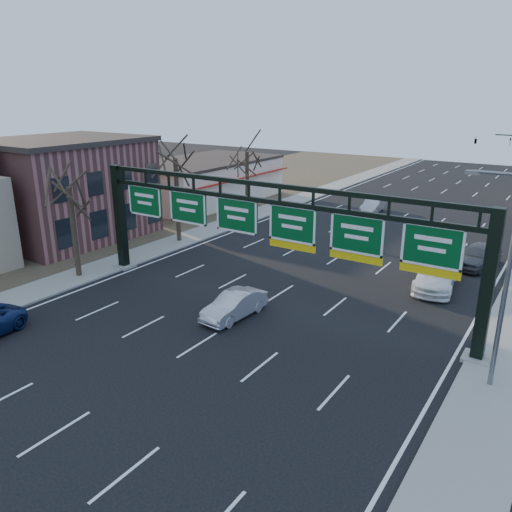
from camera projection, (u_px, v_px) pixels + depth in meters
The scene contains 16 objects.
ground at pixel (169, 362), 22.86m from camera, with size 160.00×160.00×0.00m, color black.
sidewalk_left at pixel (216, 228), 45.40m from camera, with size 3.00×120.00×0.12m, color gray.
dirt_strip_left at pixel (123, 211), 51.81m from camera, with size 21.00×120.00×0.06m, color #473D2B.
lane_markings at pixel (347, 252), 38.71m from camera, with size 21.60×120.00×0.01m, color white.
sign_gantry at pixel (266, 228), 27.68m from camera, with size 24.60×1.20×7.20m.
brick_block at pixel (66, 189), 41.55m from camera, with size 10.40×12.40×8.30m.
cream_strip at pixel (204, 180), 56.37m from camera, with size 10.90×18.40×4.70m.
tree_gantry at pixel (67, 171), 31.31m from camera, with size 3.60×3.60×8.48m.
tree_mid at pixel (175, 145), 39.01m from camera, with size 3.60×3.60×9.24m.
tree_far at pixel (247, 140), 47.05m from camera, with size 3.60×3.60×8.86m.
streetlight_near at pixel (504, 272), 19.50m from camera, with size 2.15×0.22×9.00m.
traffic_signal_mast at pixel (507, 146), 61.76m from camera, with size 10.16×0.54×7.00m.
car_silver_sedan at pixel (234, 305), 27.30m from camera, with size 1.49×4.28×1.41m, color #B7B7BC.
car_white_wagon at pixel (436, 275), 31.47m from camera, with size 2.32×5.72×1.66m, color white.
car_grey_far at pixel (478, 255), 35.19m from camera, with size 1.98×4.92×1.68m, color #424448.
car_silver_distant at pixel (373, 205), 51.24m from camera, with size 1.57×4.51×1.48m, color #A3A3A8.
Camera 1 is at (14.46, -14.66, 11.77)m, focal length 35.00 mm.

